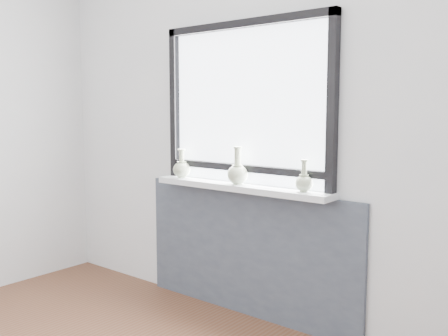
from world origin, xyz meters
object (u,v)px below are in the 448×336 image
Objects in this scene: vase_a at (182,168)px; vase_c at (304,182)px; vase_b at (237,172)px; windowsill at (239,187)px.

vase_c is (0.99, 0.00, -0.01)m from vase_a.
vase_a is 0.50m from vase_b.
windowsill is at bearing 49.77° from vase_b.
vase_c reaches higher than windowsill.
vase_a is at bearing -179.31° from windowsill.
windowsill is 5.38× the size of vase_b.
vase_a is 0.99m from vase_c.
vase_b reaches higher than vase_a.
windowsill is at bearing 0.69° from vase_a.
vase_b is at bearing -179.27° from vase_c.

